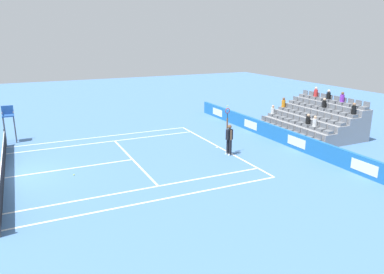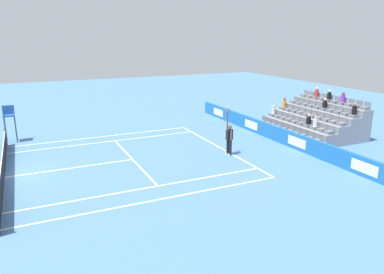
# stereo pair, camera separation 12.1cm
# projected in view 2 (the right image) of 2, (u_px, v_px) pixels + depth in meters

# --- Properties ---
(ground_plane) EXTENTS (80.00, 80.00, 0.00)m
(ground_plane) POSITION_uv_depth(u_px,v_px,m) (4.00, 178.00, 17.73)
(ground_plane) COLOR #4C7AB2
(line_baseline) EXTENTS (10.97, 0.10, 0.01)m
(line_baseline) POSITION_uv_depth(u_px,v_px,m) (219.00, 147.00, 22.55)
(line_baseline) COLOR white
(line_baseline) RESTS_ON ground
(line_service) EXTENTS (8.23, 0.10, 0.01)m
(line_service) POSITION_uv_depth(u_px,v_px,m) (133.00, 159.00, 20.32)
(line_service) COLOR white
(line_service) RESTS_ON ground
(line_centre_service) EXTENTS (0.10, 6.40, 0.01)m
(line_centre_service) POSITION_uv_depth(u_px,v_px,m) (73.00, 168.00, 19.02)
(line_centre_service) COLOR white
(line_centre_service) RESTS_ON ground
(line_singles_sideline_left) EXTENTS (0.10, 11.89, 0.01)m
(line_singles_sideline_left) POSITION_uv_depth(u_px,v_px,m) (108.00, 142.00, 23.73)
(line_singles_sideline_left) COLOR white
(line_singles_sideline_left) RESTS_ON ground
(line_singles_sideline_right) EXTENTS (0.10, 11.89, 0.01)m
(line_singles_sideline_right) POSITION_uv_depth(u_px,v_px,m) (148.00, 188.00, 16.54)
(line_singles_sideline_right) COLOR white
(line_singles_sideline_right) RESTS_ON ground
(line_doubles_sideline_left) EXTENTS (0.10, 11.89, 0.01)m
(line_doubles_sideline_left) POSITION_uv_depth(u_px,v_px,m) (104.00, 136.00, 24.93)
(line_doubles_sideline_left) COLOR white
(line_doubles_sideline_left) RESTS_ON ground
(line_doubles_sideline_right) EXTENTS (0.10, 11.89, 0.01)m
(line_doubles_sideline_right) POSITION_uv_depth(u_px,v_px,m) (159.00, 200.00, 15.34)
(line_doubles_sideline_right) COLOR white
(line_doubles_sideline_right) RESTS_ON ground
(line_centre_mark) EXTENTS (0.10, 0.20, 0.01)m
(line_centre_mark) POSITION_uv_depth(u_px,v_px,m) (218.00, 147.00, 22.51)
(line_centre_mark) COLOR white
(line_centre_mark) RESTS_ON ground
(sponsor_barrier) EXTENTS (19.44, 0.22, 0.98)m
(sponsor_barrier) POSITION_uv_depth(u_px,v_px,m) (273.00, 132.00, 24.06)
(sponsor_barrier) COLOR #1E66AD
(sponsor_barrier) RESTS_ON ground
(tennis_net) EXTENTS (11.97, 0.10, 1.07)m
(tennis_net) POSITION_uv_depth(u_px,v_px,m) (3.00, 168.00, 17.59)
(tennis_net) COLOR #33383D
(tennis_net) RESTS_ON ground
(tennis_player) EXTENTS (0.53, 0.39, 2.85)m
(tennis_player) POSITION_uv_depth(u_px,v_px,m) (229.00, 138.00, 20.89)
(tennis_player) COLOR black
(tennis_player) RESTS_ON ground
(umpire_chair) EXTENTS (0.70, 0.70, 2.34)m
(umpire_chair) POSITION_uv_depth(u_px,v_px,m) (9.00, 119.00, 23.35)
(umpire_chair) COLOR #474C54
(umpire_chair) RESTS_ON ground
(stadium_stand) EXTENTS (6.20, 4.75, 3.01)m
(stadium_stand) POSITION_uv_depth(u_px,v_px,m) (315.00, 122.00, 25.42)
(stadium_stand) COLOR gray
(stadium_stand) RESTS_ON ground
(loose_tennis_ball) EXTENTS (0.07, 0.07, 0.07)m
(loose_tennis_ball) POSITION_uv_depth(u_px,v_px,m) (74.00, 175.00, 18.02)
(loose_tennis_ball) COLOR #D1E533
(loose_tennis_ball) RESTS_ON ground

